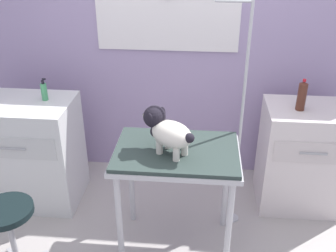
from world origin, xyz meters
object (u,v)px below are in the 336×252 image
Objects in this scene: dog at (167,130)px; cabinet_right at (302,157)px; pump_bottle_white at (44,91)px; grooming_table at (176,162)px; stool at (8,219)px; counter_left at (31,152)px; grooming_arm at (239,131)px; soda_bottle at (302,96)px.

cabinet_right is (1.09, 0.65, -0.55)m from dog.
cabinet_right is 2.20m from pump_bottle_white.
stool is (-1.11, -0.36, -0.29)m from grooming_table.
dog reaches higher than grooming_table.
counter_left is 0.84m from stool.
pump_bottle_white is at bearing -177.69° from cabinet_right.
soda_bottle is (0.48, 0.27, 0.19)m from grooming_arm.
pump_bottle_white reaches higher than stool.
grooming_table is at bearing -147.83° from soda_bottle.
counter_left is 1.72× the size of stool.
stool is at bearing -156.49° from grooming_arm.
cabinet_right reaches higher than grooming_table.
dog is 1.57× the size of soda_bottle.
grooming_arm is 0.64m from dog.
cabinet_right is at bearing 19.11° from soda_bottle.
soda_bottle is at bearing 1.49° from pump_bottle_white.
grooming_arm is 1.91× the size of counter_left.
soda_bottle is at bearing 28.84° from grooming_arm.
stool is at bearing -77.60° from counter_left.
stool is 2.94× the size of pump_bottle_white.
cabinet_right is at bearing 31.07° from grooming_table.
soda_bottle reaches higher than pump_bottle_white.
grooming_table is at bearing -19.94° from counter_left.
pump_bottle_white is (-0.00, 0.89, 0.56)m from stool.
grooming_arm is at bearing -7.77° from pump_bottle_white.
cabinet_right is 0.58m from soda_bottle.
grooming_table is at bearing -25.51° from pump_bottle_white.
counter_left reaches higher than grooming_table.
dog is 1.19m from pump_bottle_white.
counter_left is (-1.22, 0.50, -0.54)m from dog.
cabinet_right is 4.91× the size of pump_bottle_white.
grooming_arm is at bearing 23.51° from stool.
grooming_arm reaches higher than cabinet_right.
soda_bottle reaches higher than grooming_table.
grooming_arm is 7.03× the size of soda_bottle.
grooming_table is 1.23m from cabinet_right.
pump_bottle_white is (-2.13, -0.09, 0.55)m from cabinet_right.
cabinet_right is (0.58, 0.30, -0.38)m from grooming_arm.
grooming_arm is at bearing -151.16° from soda_bottle.
counter_left is at bearing 102.40° from stool.
counter_left is at bearing -176.32° from cabinet_right.
grooming_arm is at bearing -152.67° from cabinet_right.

